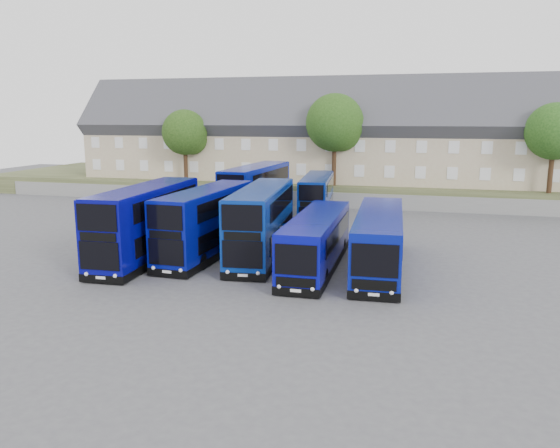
{
  "coord_description": "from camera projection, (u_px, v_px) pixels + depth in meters",
  "views": [
    {
      "loc": [
        10.71,
        -29.26,
        8.9
      ],
      "look_at": [
        2.11,
        3.56,
        2.2
      ],
      "focal_mm": 35.0,
      "sensor_mm": 36.0,
      "label": 1
    }
  ],
  "objects": [
    {
      "name": "tree_west",
      "position": [
        186.0,
        134.0,
        58.05
      ],
      "size": [
        4.8,
        4.8,
        7.65
      ],
      "color": "#382314",
      "rests_on": "earth_bank"
    },
    {
      "name": "dd_front_mid",
      "position": [
        207.0,
        224.0,
        35.1
      ],
      "size": [
        2.94,
        10.95,
        4.31
      ],
      "rotation": [
        0.0,
        0.0,
        -0.04
      ],
      "color": "#070E89",
      "rests_on": "ground"
    },
    {
      "name": "coach_east_a",
      "position": [
        317.0,
        242.0,
        32.37
      ],
      "size": [
        2.59,
        11.69,
        3.18
      ],
      "rotation": [
        0.0,
        0.0,
        0.01
      ],
      "color": "#080BA1",
      "rests_on": "ground"
    },
    {
      "name": "retaining_wall",
      "position": [
        311.0,
        199.0,
        54.78
      ],
      "size": [
        70.0,
        0.4,
        1.5
      ],
      "primitive_type": "cube",
      "color": "slate",
      "rests_on": "ground"
    },
    {
      "name": "dd_front_right",
      "position": [
        262.0,
        224.0,
        34.74
      ],
      "size": [
        3.68,
        11.39,
        4.45
      ],
      "rotation": [
        0.0,
        0.0,
        0.1
      ],
      "color": "navy",
      "rests_on": "ground"
    },
    {
      "name": "dd_rear_left",
      "position": [
        256.0,
        192.0,
        48.55
      ],
      "size": [
        3.34,
        11.66,
        4.58
      ],
      "rotation": [
        0.0,
        0.0,
        -0.06
      ],
      "color": "#081794",
      "rests_on": "ground"
    },
    {
      "name": "coach_east_b",
      "position": [
        379.0,
        241.0,
        32.15
      ],
      "size": [
        3.17,
        12.49,
        3.39
      ],
      "rotation": [
        0.0,
        0.0,
        0.05
      ],
      "color": "#071490",
      "rests_on": "ground"
    },
    {
      "name": "tree_mid",
      "position": [
        336.0,
        125.0,
        54.35
      ],
      "size": [
        5.76,
        5.76,
        9.18
      ],
      "color": "#382314",
      "rests_on": "earth_bank"
    },
    {
      "name": "earth_bank",
      "position": [
        328.0,
        185.0,
        64.22
      ],
      "size": [
        80.0,
        20.0,
        2.0
      ],
      "primitive_type": "cube",
      "color": "#434B2A",
      "rests_on": "ground"
    },
    {
      "name": "dd_front_left",
      "position": [
        147.0,
        224.0,
        34.36
      ],
      "size": [
        3.1,
        11.57,
        4.56
      ],
      "rotation": [
        0.0,
        0.0,
        0.04
      ],
      "color": "#07067F",
      "rests_on": "ground"
    },
    {
      "name": "ground",
      "position": [
        230.0,
        270.0,
        32.15
      ],
      "size": [
        120.0,
        120.0,
        0.0
      ],
      "primitive_type": "plane",
      "color": "#4C4C51",
      "rests_on": "ground"
    },
    {
      "name": "terrace_row",
      "position": [
        350.0,
        138.0,
        58.6
      ],
      "size": [
        60.0,
        10.4,
        11.2
      ],
      "color": "tan",
      "rests_on": "earth_bank"
    },
    {
      "name": "dd_rear_right",
      "position": [
        317.0,
        199.0,
        46.75
      ],
      "size": [
        3.21,
        9.98,
        3.9
      ],
      "rotation": [
        0.0,
        0.0,
        0.1
      ],
      "color": "navy",
      "rests_on": "ground"
    },
    {
      "name": "tree_east",
      "position": [
        556.0,
        134.0,
        49.03
      ],
      "size": [
        5.12,
        5.12,
        8.16
      ],
      "color": "#382314",
      "rests_on": "earth_bank"
    }
  ]
}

